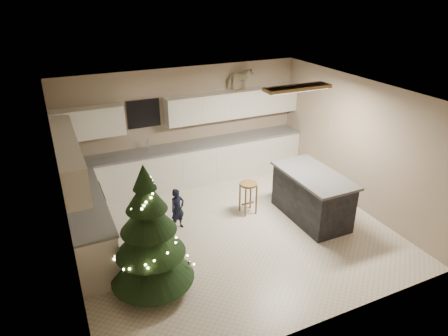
{
  "coord_description": "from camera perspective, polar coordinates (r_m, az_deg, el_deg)",
  "views": [
    {
      "loc": [
        -2.75,
        -5.63,
        4.21
      ],
      "look_at": [
        0.0,
        0.35,
        1.15
      ],
      "focal_mm": 32.0,
      "sensor_mm": 36.0,
      "label": 1
    }
  ],
  "objects": [
    {
      "name": "bar_stool",
      "position": [
        7.89,
        3.49,
        -3.22
      ],
      "size": [
        0.34,
        0.34,
        0.66
      ],
      "rotation": [
        0.0,
        0.0,
        -0.41
      ],
      "color": "brown",
      "rests_on": "ground_plane"
    },
    {
      "name": "ground_plane",
      "position": [
        7.55,
        1.12,
        -8.96
      ],
      "size": [
        5.5,
        5.5,
        0.0
      ],
      "primitive_type": "plane",
      "color": "beige"
    },
    {
      "name": "rocking_horse",
      "position": [
        9.15,
        2.35,
        12.57
      ],
      "size": [
        0.57,
        0.27,
        0.5
      ],
      "rotation": [
        0.0,
        0.0,
        1.54
      ],
      "color": "brown",
      "rests_on": "cabinetry"
    },
    {
      "name": "christmas_tree",
      "position": [
        5.93,
        -10.55,
        -10.18
      ],
      "size": [
        1.29,
        1.24,
        2.06
      ],
      "rotation": [
        0.0,
        0.0,
        -0.26
      ],
      "color": "#3F2816",
      "rests_on": "ground_plane"
    },
    {
      "name": "cabinetry",
      "position": [
        8.27,
        -9.53,
        -0.13
      ],
      "size": [
        5.5,
        3.2,
        2.0
      ],
      "color": "silver",
      "rests_on": "ground_plane"
    },
    {
      "name": "room_shell",
      "position": [
        6.75,
        1.42,
        3.52
      ],
      "size": [
        5.52,
        5.02,
        2.61
      ],
      "color": "gray",
      "rests_on": "ground_plane"
    },
    {
      "name": "toddler",
      "position": [
        7.48,
        -6.65,
        -5.86
      ],
      "size": [
        0.34,
        0.28,
        0.81
      ],
      "primitive_type": "imported",
      "rotation": [
        0.0,
        0.0,
        0.33
      ],
      "color": "black",
      "rests_on": "ground_plane"
    },
    {
      "name": "island",
      "position": [
        7.91,
        12.42,
        -3.88
      ],
      "size": [
        0.9,
        1.7,
        0.95
      ],
      "color": "black",
      "rests_on": "ground_plane"
    }
  ]
}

